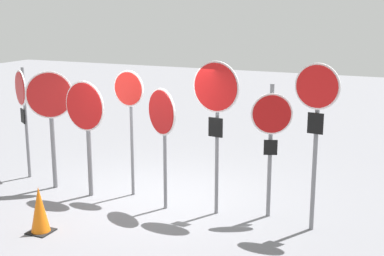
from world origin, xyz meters
The scene contains 10 objects.
ground_plane centered at (0.00, 0.00, 0.00)m, with size 40.00×40.00×0.00m, color slate.
stop_sign_0 centered at (-3.06, 0.21, 1.66)m, with size 0.61×0.43×2.30m.
stop_sign_1 centered at (-2.10, -0.11, 1.63)m, with size 0.80×0.47×2.31m.
stop_sign_2 centered at (-1.23, -0.22, 1.54)m, with size 0.91×0.20×2.19m.
stop_sign_3 centered at (-0.52, 0.15, 1.79)m, with size 0.66×0.15×2.38m.
stop_sign_4 centered at (0.34, -0.22, 1.59)m, with size 0.71×0.43×2.15m.
stop_sign_5 centered at (1.27, -0.08, 1.97)m, with size 0.85×0.17×2.64m.
stop_sign_6 centered at (2.15, 0.16, 1.55)m, with size 0.65×0.27×2.28m.
stop_sign_7 centered at (2.92, -0.10, 1.94)m, with size 0.71×0.17×2.68m.
traffic_cone_0 centered at (-0.98, -1.91, 0.37)m, with size 0.36×0.36×0.76m.
Camera 1 is at (4.41, -8.15, 3.51)m, focal length 50.00 mm.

